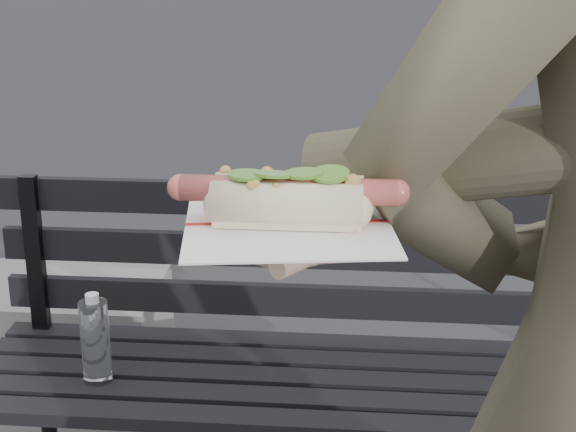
% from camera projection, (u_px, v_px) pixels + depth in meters
% --- Properties ---
extents(park_bench, '(1.50, 0.44, 0.88)m').
position_uv_depth(park_bench, '(297.00, 344.00, 2.05)').
color(park_bench, black).
rests_on(park_bench, ground).
extents(held_hotdog, '(0.62, 0.32, 0.20)m').
position_uv_depth(held_hotdog, '(488.00, 166.00, 0.86)').
color(held_hotdog, '#484530').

